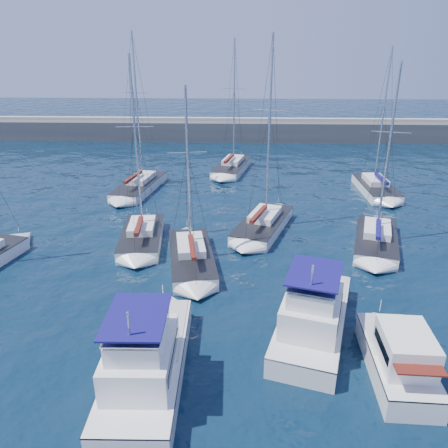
{
  "coord_description": "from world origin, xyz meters",
  "views": [
    {
      "loc": [
        1.39,
        -20.04,
        14.52
      ],
      "look_at": [
        0.36,
        7.84,
        3.0
      ],
      "focal_mm": 35.0,
      "sensor_mm": 36.0,
      "label": 1
    }
  ],
  "objects_px": {
    "sailboat_mid_e": "(376,240)",
    "sailboat_mid_c": "(191,257)",
    "motor_yacht_stbd_inner": "(312,317)",
    "sailboat_back_c": "(376,188)",
    "sailboat_mid_b": "(142,236)",
    "sailboat_back_a": "(140,186)",
    "motor_yacht_port_inner": "(146,362)",
    "motor_yacht_stbd_outer": "(399,360)",
    "sailboat_back_b": "(232,167)",
    "sailboat_mid_d": "(263,224)"
  },
  "relations": [
    {
      "from": "motor_yacht_stbd_inner",
      "to": "sailboat_back_c",
      "type": "height_order",
      "value": "sailboat_back_c"
    },
    {
      "from": "motor_yacht_port_inner",
      "to": "sailboat_mid_e",
      "type": "bearing_deg",
      "value": 44.74
    },
    {
      "from": "motor_yacht_port_inner",
      "to": "sailboat_mid_d",
      "type": "relative_size",
      "value": 0.6
    },
    {
      "from": "sailboat_mid_e",
      "to": "sailboat_mid_c",
      "type": "bearing_deg",
      "value": -150.0
    },
    {
      "from": "motor_yacht_stbd_inner",
      "to": "sailboat_mid_b",
      "type": "height_order",
      "value": "sailboat_mid_b"
    },
    {
      "from": "motor_yacht_stbd_inner",
      "to": "sailboat_mid_e",
      "type": "distance_m",
      "value": 13.29
    },
    {
      "from": "motor_yacht_port_inner",
      "to": "sailboat_mid_b",
      "type": "bearing_deg",
      "value": 101.46
    },
    {
      "from": "motor_yacht_port_inner",
      "to": "sailboat_back_c",
      "type": "distance_m",
      "value": 34.16
    },
    {
      "from": "sailboat_back_a",
      "to": "motor_yacht_stbd_inner",
      "type": "bearing_deg",
      "value": -49.84
    },
    {
      "from": "sailboat_mid_c",
      "to": "sailboat_back_c",
      "type": "relative_size",
      "value": 0.85
    },
    {
      "from": "sailboat_mid_b",
      "to": "sailboat_back_b",
      "type": "bearing_deg",
      "value": 66.53
    },
    {
      "from": "motor_yacht_port_inner",
      "to": "sailboat_mid_c",
      "type": "xyz_separation_m",
      "value": [
        0.81,
        11.86,
        -0.63
      ]
    },
    {
      "from": "motor_yacht_port_inner",
      "to": "sailboat_mid_d",
      "type": "bearing_deg",
      "value": 69.86
    },
    {
      "from": "sailboat_mid_b",
      "to": "sailboat_mid_c",
      "type": "relative_size",
      "value": 1.14
    },
    {
      "from": "sailboat_mid_d",
      "to": "sailboat_mid_e",
      "type": "height_order",
      "value": "sailboat_mid_d"
    },
    {
      "from": "sailboat_mid_c",
      "to": "sailboat_mid_d",
      "type": "distance_m",
      "value": 8.27
    },
    {
      "from": "sailboat_mid_d",
      "to": "sailboat_back_c",
      "type": "distance_m",
      "value": 16.23
    },
    {
      "from": "motor_yacht_port_inner",
      "to": "sailboat_back_a",
      "type": "distance_m",
      "value": 29.15
    },
    {
      "from": "motor_yacht_stbd_inner",
      "to": "sailboat_mid_d",
      "type": "distance_m",
      "value": 14.44
    },
    {
      "from": "motor_yacht_stbd_inner",
      "to": "sailboat_mid_d",
      "type": "relative_size",
      "value": 0.61
    },
    {
      "from": "sailboat_back_c",
      "to": "sailboat_mid_b",
      "type": "bearing_deg",
      "value": -149.34
    },
    {
      "from": "motor_yacht_stbd_inner",
      "to": "sailboat_mid_e",
      "type": "bearing_deg",
      "value": 76.38
    },
    {
      "from": "sailboat_back_c",
      "to": "motor_yacht_stbd_outer",
      "type": "bearing_deg",
      "value": -104.54
    },
    {
      "from": "motor_yacht_stbd_inner",
      "to": "sailboat_back_c",
      "type": "relative_size",
      "value": 0.65
    },
    {
      "from": "motor_yacht_port_inner",
      "to": "sailboat_back_b",
      "type": "height_order",
      "value": "sailboat_back_b"
    },
    {
      "from": "sailboat_back_a",
      "to": "sailboat_back_c",
      "type": "xyz_separation_m",
      "value": [
        25.0,
        0.28,
        -0.01
      ]
    },
    {
      "from": "sailboat_mid_d",
      "to": "motor_yacht_stbd_inner",
      "type": "bearing_deg",
      "value": -62.89
    },
    {
      "from": "motor_yacht_stbd_inner",
      "to": "sailboat_mid_c",
      "type": "xyz_separation_m",
      "value": [
        -7.31,
        8.01,
        -0.63
      ]
    },
    {
      "from": "sailboat_mid_c",
      "to": "sailboat_back_a",
      "type": "distance_m",
      "value": 18.09
    },
    {
      "from": "motor_yacht_port_inner",
      "to": "sailboat_back_a",
      "type": "relative_size",
      "value": 0.58
    },
    {
      "from": "motor_yacht_stbd_outer",
      "to": "sailboat_mid_b",
      "type": "relative_size",
      "value": 0.44
    },
    {
      "from": "motor_yacht_stbd_outer",
      "to": "sailboat_mid_e",
      "type": "distance_m",
      "value": 14.85
    },
    {
      "from": "sailboat_mid_c",
      "to": "sailboat_back_b",
      "type": "bearing_deg",
      "value": 74.38
    },
    {
      "from": "motor_yacht_port_inner",
      "to": "sailboat_back_c",
      "type": "xyz_separation_m",
      "value": [
        18.52,
        28.7,
        -0.61
      ]
    },
    {
      "from": "sailboat_mid_b",
      "to": "sailboat_back_a",
      "type": "bearing_deg",
      "value": 96.88
    },
    {
      "from": "sailboat_mid_b",
      "to": "sailboat_mid_c",
      "type": "bearing_deg",
      "value": -44.67
    },
    {
      "from": "sailboat_mid_d",
      "to": "sailboat_back_b",
      "type": "height_order",
      "value": "sailboat_mid_d"
    },
    {
      "from": "sailboat_mid_c",
      "to": "sailboat_mid_e",
      "type": "bearing_deg",
      "value": 3.9
    },
    {
      "from": "motor_yacht_stbd_outer",
      "to": "sailboat_back_c",
      "type": "bearing_deg",
      "value": 78.48
    },
    {
      "from": "sailboat_mid_d",
      "to": "sailboat_back_c",
      "type": "relative_size",
      "value": 1.07
    },
    {
      "from": "motor_yacht_stbd_outer",
      "to": "sailboat_mid_d",
      "type": "height_order",
      "value": "sailboat_mid_d"
    },
    {
      "from": "motor_yacht_stbd_inner",
      "to": "sailboat_back_b",
      "type": "height_order",
      "value": "sailboat_back_b"
    },
    {
      "from": "sailboat_mid_c",
      "to": "sailboat_mid_e",
      "type": "relative_size",
      "value": 0.9
    },
    {
      "from": "sailboat_back_a",
      "to": "sailboat_back_b",
      "type": "xyz_separation_m",
      "value": [
        9.7,
        8.16,
        -0.0
      ]
    },
    {
      "from": "sailboat_mid_b",
      "to": "sailboat_back_c",
      "type": "height_order",
      "value": "sailboat_back_c"
    },
    {
      "from": "sailboat_mid_c",
      "to": "sailboat_back_b",
      "type": "distance_m",
      "value": 24.84
    },
    {
      "from": "sailboat_mid_c",
      "to": "sailboat_mid_b",
      "type": "bearing_deg",
      "value": 131.33
    },
    {
      "from": "motor_yacht_stbd_outer",
      "to": "sailboat_back_c",
      "type": "relative_size",
      "value": 0.43
    },
    {
      "from": "sailboat_mid_c",
      "to": "sailboat_back_c",
      "type": "height_order",
      "value": "sailboat_back_c"
    },
    {
      "from": "sailboat_mid_d",
      "to": "sailboat_back_b",
      "type": "bearing_deg",
      "value": 118.55
    }
  ]
}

